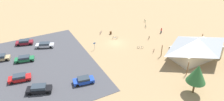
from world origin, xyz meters
The scene contains 21 objects.
ground centered at (0.00, 0.00, 0.00)m, with size 160.00×160.00×0.00m, color #9E7F56.
parking_lot_asphalt centered at (25.29, 1.66, 0.03)m, with size 32.76×32.87×0.05m, color #424247.
bike_pavilion centered at (-13.63, 15.80, 2.93)m, with size 14.38×9.00×5.17m.
trash_bin centered at (-1.47, -5.74, 0.45)m, with size 0.60×0.60×0.90m, color brown.
lot_sign centered at (6.70, 0.69, 1.41)m, with size 0.56×0.08×2.20m.
pine_west centered at (-3.37, 25.02, 4.44)m, with size 3.65×3.65×6.28m.
bicycle_red_yard_right centered at (-6.30, 8.96, 0.37)m, with size 1.30×1.13×0.83m.
bicycle_teal_yard_center centered at (-13.75, -4.88, 0.35)m, with size 0.79×1.53×0.79m.
bicycle_orange_lone_east centered at (-9.66, 2.38, 0.38)m, with size 1.33×1.10×0.84m.
bicycle_blue_edge_north centered at (-1.05, -2.31, 0.36)m, with size 1.58×0.83×0.83m.
bicycle_white_lone_west centered at (-4.31, 5.82, 0.37)m, with size 1.55×0.94×0.77m.
bicycle_green_front_row centered at (-16.16, -8.58, 0.40)m, with size 0.61×1.75×0.85m.
bicycle_purple_trailside centered at (1.01, -7.45, 0.36)m, with size 1.36×1.12×0.83m.
car_tan_mid_lot centered at (28.99, -5.22, 0.75)m, with size 4.83×2.82×1.43m.
car_maroon_aisle_side centered at (22.53, -10.98, 0.74)m, with size 4.77×3.00×1.39m.
car_silver_end_stall centered at (17.96, -6.76, 0.72)m, with size 5.02×3.44×1.33m.
car_black_front_row centered at (22.97, 10.95, 0.79)m, with size 5.11×3.47×1.52m.
car_red_by_curb centered at (25.82, 5.39, 0.75)m, with size 4.71×2.62×1.40m.
car_green_inner_stall centered at (23.82, -2.04, 0.71)m, with size 4.68×2.69×1.32m.
car_blue_second_row centered at (14.34, 12.40, 0.73)m, with size 4.51×2.60×1.35m.
visitor_by_pavilion centered at (-15.44, 0.79, 0.94)m, with size 0.38×0.36×1.79m.
Camera 1 is at (25.30, 45.38, 27.53)m, focal length 33.74 mm.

